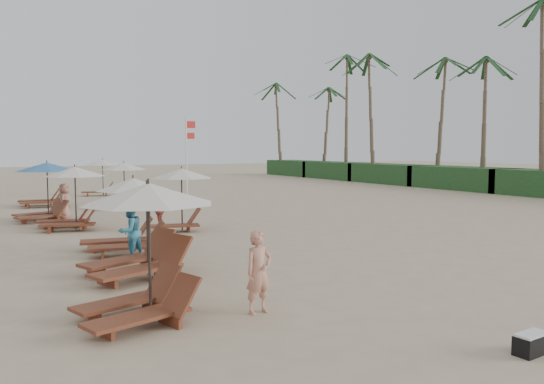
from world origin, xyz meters
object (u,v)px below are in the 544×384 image
flag_pole_near (187,154)px  lounger_station_5 (43,184)px  lounger_station_1 (136,233)px  lounger_station_2 (125,217)px  lounger_station_4 (43,189)px  inland_station_0 (179,190)px  duffel_bag (532,343)px  beachgoer_near (259,272)px  inland_station_2 (100,172)px  lounger_station_0 (139,247)px  beachgoer_far_b (64,202)px  inland_station_1 (120,182)px  beachgoer_mid_a (130,231)px  lounger_station_3 (69,198)px  beachgoer_far_a (159,209)px

flag_pole_near → lounger_station_5: bearing=178.8°
lounger_station_1 → lounger_station_5: bearing=90.2°
lounger_station_2 → lounger_station_4: 8.46m
lounger_station_1 → lounger_station_4: 11.43m
inland_station_0 → duffel_bag: size_ratio=4.47×
beachgoer_near → flag_pole_near: bearing=64.3°
duffel_bag → inland_station_2: bearing=89.7°
lounger_station_0 → lounger_station_1: size_ratio=0.92×
beachgoer_far_b → lounger_station_0: bearing=-160.4°
lounger_station_2 → duffel_bag: (3.17, -10.54, -0.85)m
lounger_station_5 → inland_station_2: 6.47m
lounger_station_1 → inland_station_1: (3.17, 14.65, 0.28)m
inland_station_0 → duffel_bag: bearing=-87.9°
lounger_station_0 → lounger_station_1: 3.39m
inland_station_1 → duffel_bag: inland_station_1 is taller
beachgoer_near → inland_station_1: bearing=75.1°
lounger_station_5 → beachgoer_mid_a: 15.42m
inland_station_1 → inland_station_2: 7.82m
lounger_station_2 → lounger_station_5: bearing=92.3°
beachgoer_far_b → beachgoer_near: bearing=-152.8°
inland_station_1 → beachgoer_mid_a: inland_station_1 is taller
beachgoer_mid_a → flag_pole_near: bearing=-145.2°
beachgoer_near → duffel_bag: size_ratio=2.58×
lounger_station_2 → beachgoer_far_b: (-0.42, 8.30, -0.25)m
lounger_station_2 → beachgoer_far_b: bearing=92.9°
lounger_station_3 → flag_pole_near: 11.72m
inland_station_1 → duffel_bag: size_ratio=4.95×
lounger_station_1 → beachgoer_far_b: bearing=89.6°
lounger_station_4 → flag_pole_near: flag_pole_near is taller
lounger_station_5 → inland_station_0: (3.24, -11.17, 0.30)m
lounger_station_1 → lounger_station_5: (-0.05, 17.30, 0.15)m
lounger_station_2 → inland_station_2: inland_station_2 is taller
beachgoer_far_b → lounger_station_1: bearing=-157.3°
duffel_bag → flag_pole_near: (3.90, 24.64, 2.43)m
lounger_station_3 → beachgoer_far_a: size_ratio=1.64×
inland_station_1 → lounger_station_1: bearing=-102.2°
beachgoer_mid_a → beachgoer_far_a: bearing=-145.7°
lounger_station_4 → inland_station_1: (3.88, 3.25, -0.01)m
beachgoer_near → beachgoer_far_a: 10.45m
inland_station_2 → inland_station_1: bearing=-95.0°
lounger_station_4 → duffel_bag: bearing=-76.9°
inland_station_0 → inland_station_1: (-0.02, 8.53, -0.17)m
inland_station_1 → flag_pole_near: 5.23m
lounger_station_1 → duffel_bag: lounger_station_1 is taller
beachgoer_far_b → duffel_bag: beachgoer_far_b is taller
lounger_station_2 → flag_pole_near: (7.07, 14.10, 1.58)m
lounger_station_0 → inland_station_0: 10.22m
inland_station_2 → beachgoer_near: size_ratio=1.75×
inland_station_1 → flag_pole_near: flag_pole_near is taller
beachgoer_far_a → lounger_station_0: bearing=11.6°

